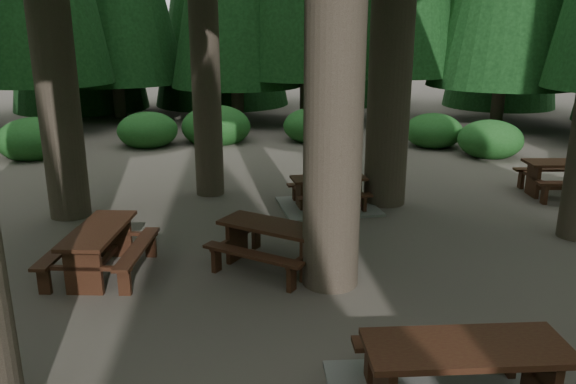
{
  "coord_description": "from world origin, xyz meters",
  "views": [
    {
      "loc": [
        -0.06,
        -7.56,
        3.72
      ],
      "look_at": [
        0.2,
        1.33,
        1.1
      ],
      "focal_mm": 35.0,
      "sensor_mm": 36.0,
      "label": 1
    }
  ],
  "objects_px": {
    "picnic_table_b": "(100,244)",
    "picnic_table_f": "(272,239)",
    "picnic_table_c": "(328,198)",
    "picnic_table_d": "(566,173)"
  },
  "relations": [
    {
      "from": "picnic_table_b",
      "to": "picnic_table_f",
      "type": "xyz_separation_m",
      "value": [
        2.66,
        0.17,
        -0.01
      ]
    },
    {
      "from": "picnic_table_c",
      "to": "picnic_table_b",
      "type": "bearing_deg",
      "value": -149.74
    },
    {
      "from": "picnic_table_b",
      "to": "picnic_table_c",
      "type": "distance_m",
      "value": 5.06
    },
    {
      "from": "picnic_table_d",
      "to": "picnic_table_b",
      "type": "bearing_deg",
      "value": -156.01
    },
    {
      "from": "picnic_table_b",
      "to": "picnic_table_f",
      "type": "bearing_deg",
      "value": -82.79
    },
    {
      "from": "picnic_table_f",
      "to": "picnic_table_d",
      "type": "bearing_deg",
      "value": 61.55
    },
    {
      "from": "picnic_table_b",
      "to": "picnic_table_d",
      "type": "distance_m",
      "value": 10.17
    },
    {
      "from": "picnic_table_c",
      "to": "picnic_table_d",
      "type": "bearing_deg",
      "value": -2.34
    },
    {
      "from": "picnic_table_d",
      "to": "picnic_table_f",
      "type": "relative_size",
      "value": 0.86
    },
    {
      "from": "picnic_table_b",
      "to": "picnic_table_f",
      "type": "distance_m",
      "value": 2.67
    }
  ]
}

